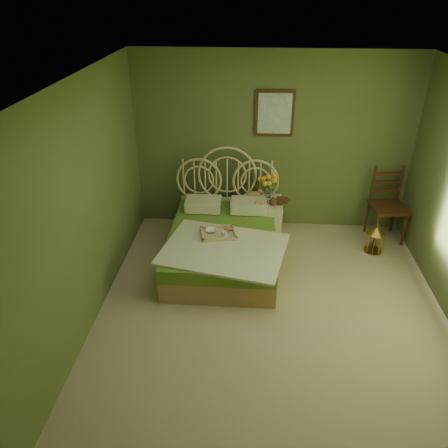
# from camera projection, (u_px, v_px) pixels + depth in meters

# --- Properties ---
(floor) EXTENTS (4.50, 4.50, 0.00)m
(floor) POSITION_uv_depth(u_px,v_px,m) (271.00, 318.00, 4.98)
(floor) COLOR tan
(floor) RESTS_ON ground
(ceiling) EXTENTS (4.50, 4.50, 0.00)m
(ceiling) POSITION_uv_depth(u_px,v_px,m) (288.00, 85.00, 3.70)
(ceiling) COLOR silver
(ceiling) RESTS_ON wall_back
(wall_back) EXTENTS (4.00, 0.00, 4.00)m
(wall_back) POSITION_uv_depth(u_px,v_px,m) (272.00, 144.00, 6.30)
(wall_back) COLOR #5B6836
(wall_back) RESTS_ON floor
(wall_left) EXTENTS (0.00, 4.50, 4.50)m
(wall_left) POSITION_uv_depth(u_px,v_px,m) (82.00, 212.00, 4.47)
(wall_left) COLOR #5B6836
(wall_left) RESTS_ON floor
(wall_art) EXTENTS (0.54, 0.04, 0.64)m
(wall_art) POSITION_uv_depth(u_px,v_px,m) (275.00, 113.00, 6.05)
(wall_art) COLOR #351E0E
(wall_art) RESTS_ON wall_back
(bed) EXTENTS (1.66, 2.10, 1.30)m
(bed) POSITION_uv_depth(u_px,v_px,m) (223.00, 242.00, 5.88)
(bed) COLOR #AC7E56
(bed) RESTS_ON floor
(nightstand) EXTENTS (0.53, 0.53, 1.01)m
(nightstand) POSITION_uv_depth(u_px,v_px,m) (264.00, 214.00, 6.42)
(nightstand) COLOR beige
(nightstand) RESTS_ON floor
(chair) EXTENTS (0.53, 0.53, 1.07)m
(chair) POSITION_uv_depth(u_px,v_px,m) (388.00, 199.00, 6.31)
(chair) COLOR #351E0E
(chair) RESTS_ON floor
(birdcage) EXTENTS (0.26, 0.26, 0.39)m
(birdcage) POSITION_uv_depth(u_px,v_px,m) (375.00, 240.00, 6.12)
(birdcage) COLOR #BF8D3D
(birdcage) RESTS_ON floor
(book_lower) EXTENTS (0.16, 0.22, 0.02)m
(book_lower) POSITION_uv_depth(u_px,v_px,m) (276.00, 200.00, 6.30)
(book_lower) COLOR #381E0F
(book_lower) RESTS_ON nightstand
(book_upper) EXTENTS (0.28, 0.29, 0.02)m
(book_upper) POSITION_uv_depth(u_px,v_px,m) (276.00, 199.00, 6.29)
(book_upper) COLOR #472819
(book_upper) RESTS_ON nightstand
(cereal_bowl) EXTENTS (0.15, 0.15, 0.04)m
(cereal_bowl) POSITION_uv_depth(u_px,v_px,m) (211.00, 230.00, 5.68)
(cereal_bowl) COLOR white
(cereal_bowl) RESTS_ON bed
(coffee_cup) EXTENTS (0.10, 0.10, 0.07)m
(coffee_cup) POSITION_uv_depth(u_px,v_px,m) (224.00, 234.00, 5.57)
(coffee_cup) COLOR white
(coffee_cup) RESTS_ON bed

